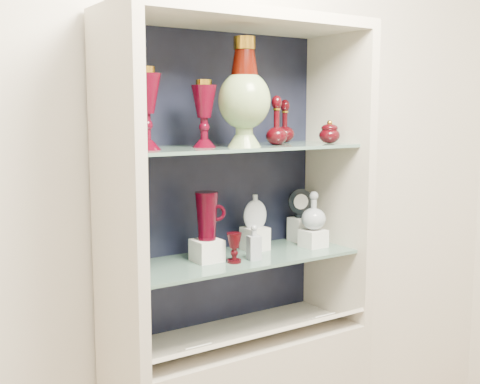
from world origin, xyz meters
TOP-DOWN VIEW (x-y plane):
  - wall_back at (0.00, 1.75)m, footprint 3.50×0.02m
  - cabinet_back_panel at (0.00, 1.72)m, footprint 0.98×0.02m
  - cabinet_side_left at (-0.48, 1.53)m, footprint 0.04×0.40m
  - cabinet_side_right at (0.48, 1.53)m, footprint 0.04×0.40m
  - cabinet_top_cap at (0.00, 1.53)m, footprint 1.00×0.40m
  - shelf_lower at (0.00, 1.55)m, footprint 0.92×0.34m
  - shelf_upper at (0.00, 1.55)m, footprint 0.92×0.34m
  - label_ledge at (0.00, 1.42)m, footprint 0.92×0.17m
  - label_card_0 at (0.31, 1.42)m, footprint 0.10×0.06m
  - label_card_1 at (-0.26, 1.42)m, footprint 0.10×0.06m
  - pedestal_lamp_left at (-0.38, 1.52)m, footprint 0.11×0.11m
  - pedestal_lamp_right at (-0.15, 1.53)m, footprint 0.10×0.10m
  - enamel_urn at (-0.02, 1.48)m, footprint 0.24×0.24m
  - ruby_decanter_a at (0.15, 1.50)m, footprint 0.08×0.08m
  - ruby_decanter_b at (0.29, 1.64)m, footprint 0.10×0.10m
  - lidded_bowl at (0.39, 1.49)m, footprint 0.11×0.11m
  - cobalt_goblet at (-0.44, 1.57)m, footprint 0.10×0.10m
  - ruby_goblet_tall at (-0.43, 1.49)m, footprint 0.07×0.07m
  - ruby_goblet_small at (-0.06, 1.48)m, footprint 0.07×0.07m
  - riser_ruby_pitcher at (-0.13, 1.56)m, footprint 0.10×0.10m
  - ruby_pitcher at (-0.13, 1.56)m, footprint 0.15×0.11m
  - clear_square_bottle at (0.03, 1.48)m, footprint 0.05×0.05m
  - riser_flat_flask at (0.12, 1.61)m, footprint 0.09×0.09m
  - flat_flask at (0.12, 1.61)m, footprint 0.10×0.06m
  - riser_clear_round_decanter at (0.35, 1.52)m, footprint 0.09×0.09m
  - clear_round_decanter at (0.35, 1.52)m, footprint 0.12×0.12m
  - riser_cameo_medallion at (0.38, 1.64)m, footprint 0.08×0.08m
  - cameo_medallion at (0.38, 1.64)m, footprint 0.11×0.07m

SIDE VIEW (x-z plane):
  - label_ledge at x=0.00m, z-range 0.74..0.82m
  - label_card_0 at x=0.31m, z-range 0.78..0.81m
  - label_card_1 at x=-0.26m, z-range 0.78..0.81m
  - shelf_lower at x=0.00m, z-range 1.04..1.05m
  - riser_clear_round_decanter at x=0.35m, z-range 1.05..1.12m
  - riser_ruby_pitcher at x=-0.13m, z-range 1.05..1.13m
  - riser_flat_flask at x=0.12m, z-range 1.05..1.14m
  - riser_cameo_medallion at x=0.38m, z-range 1.05..1.15m
  - ruby_goblet_small at x=-0.06m, z-range 1.05..1.16m
  - clear_square_bottle at x=0.03m, z-range 1.05..1.18m
  - ruby_goblet_tall at x=-0.43m, z-range 1.05..1.21m
  - cobalt_goblet at x=-0.44m, z-range 1.05..1.23m
  - clear_round_decanter at x=0.35m, z-range 1.12..1.27m
  - flat_flask at x=0.12m, z-range 1.14..1.28m
  - cameo_medallion at x=0.38m, z-range 1.15..1.28m
  - ruby_pitcher at x=-0.13m, z-range 1.13..1.31m
  - cabinet_back_panel at x=0.00m, z-range 0.75..1.90m
  - cabinet_side_left at x=-0.48m, z-range 0.75..1.90m
  - cabinet_side_right at x=0.48m, z-range 0.75..1.90m
  - wall_back at x=0.00m, z-range 0.00..2.80m
  - shelf_upper at x=0.00m, z-range 1.46..1.47m
  - lidded_bowl at x=0.39m, z-range 1.47..1.56m
  - ruby_decanter_b at x=0.29m, z-range 1.47..1.65m
  - ruby_decanter_a at x=0.15m, z-range 1.47..1.68m
  - pedestal_lamp_right at x=-0.15m, z-range 1.47..1.71m
  - pedestal_lamp_left at x=-0.38m, z-range 1.47..1.74m
  - enamel_urn at x=-0.02m, z-range 1.47..1.85m
  - cabinet_top_cap at x=0.00m, z-range 1.90..1.94m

